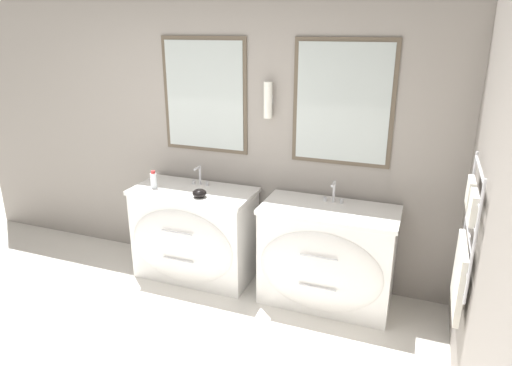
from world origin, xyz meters
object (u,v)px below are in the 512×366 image
at_px(vanity_left, 193,234).
at_px(toiletry_bottle, 154,180).
at_px(vanity_right, 326,257).
at_px(amenity_bowl, 199,193).

distance_m(vanity_left, toiletry_bottle, 0.62).
height_order(vanity_left, vanity_right, same).
distance_m(vanity_right, amenity_bowl, 1.21).
height_order(vanity_right, toiletry_bottle, toiletry_bottle).
bearing_deg(toiletry_bottle, vanity_left, 8.85).
xyz_separation_m(vanity_left, toiletry_bottle, (-0.35, -0.06, 0.51)).
distance_m(vanity_right, toiletry_bottle, 1.69).
relative_size(vanity_left, toiletry_bottle, 6.76).
xyz_separation_m(vanity_right, toiletry_bottle, (-1.61, -0.06, 0.51)).
relative_size(vanity_right, amenity_bowl, 9.10).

